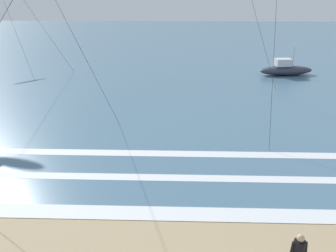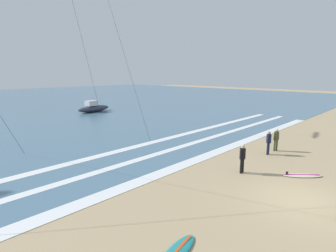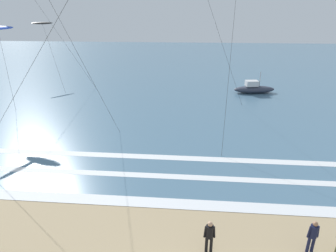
{
  "view_description": "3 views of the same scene",
  "coord_description": "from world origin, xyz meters",
  "px_view_note": "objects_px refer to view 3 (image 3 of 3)",
  "views": [
    {
      "loc": [
        -2.02,
        -4.46,
        7.7
      ],
      "look_at": [
        -2.45,
        8.45,
        2.82
      ],
      "focal_mm": 38.32,
      "sensor_mm": 36.0,
      "label": 1
    },
    {
      "loc": [
        -11.67,
        -3.06,
        5.46
      ],
      "look_at": [
        -0.2,
        7.8,
        2.28
      ],
      "focal_mm": 28.44,
      "sensor_mm": 36.0,
      "label": 2
    },
    {
      "loc": [
        0.34,
        -5.88,
        9.57
      ],
      "look_at": [
        -1.05,
        10.29,
        3.09
      ],
      "focal_mm": 30.35,
      "sensor_mm": 36.0,
      "label": 3
    }
  ],
  "objects_px": {
    "offshore_boat": "(254,89)",
    "surfer_background_far": "(209,234)",
    "surfer_mid_group": "(313,234)",
    "kite_black_far_left": "(42,23)"
  },
  "relations": [
    {
      "from": "surfer_mid_group",
      "to": "offshore_boat",
      "type": "relative_size",
      "value": 0.3
    },
    {
      "from": "surfer_background_far",
      "to": "surfer_mid_group",
      "type": "relative_size",
      "value": 1.0
    },
    {
      "from": "offshore_boat",
      "to": "surfer_background_far",
      "type": "bearing_deg",
      "value": -104.61
    },
    {
      "from": "surfer_background_far",
      "to": "kite_black_far_left",
      "type": "bearing_deg",
      "value": 124.87
    },
    {
      "from": "surfer_mid_group",
      "to": "surfer_background_far",
      "type": "bearing_deg",
      "value": -175.03
    },
    {
      "from": "surfer_mid_group",
      "to": "kite_black_far_left",
      "type": "xyz_separation_m",
      "value": [
        -27.67,
        33.13,
        7.14
      ]
    },
    {
      "from": "kite_black_far_left",
      "to": "surfer_background_far",
      "type": "bearing_deg",
      "value": -55.13
    },
    {
      "from": "surfer_mid_group",
      "to": "kite_black_far_left",
      "type": "distance_m",
      "value": 43.75
    },
    {
      "from": "surfer_background_far",
      "to": "kite_black_far_left",
      "type": "distance_m",
      "value": 41.45
    },
    {
      "from": "surfer_background_far",
      "to": "offshore_boat",
      "type": "relative_size",
      "value": 0.3
    }
  ]
}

